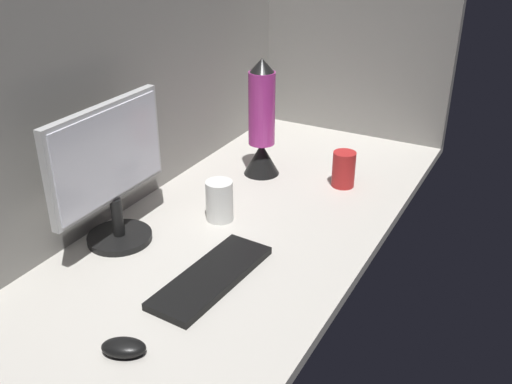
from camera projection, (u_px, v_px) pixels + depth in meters
ground_plane at (241, 225)px, 172.63cm from camera, size 180.00×80.00×3.00cm
cubicle_wall_back at (130, 76)px, 170.33cm from camera, size 180.00×5.00×77.96cm
cubicle_wall_side at (352, 35)px, 223.09cm from camera, size 5.00×80.00×77.96cm
monitor at (110, 169)px, 152.57cm from camera, size 41.32×18.00×39.36cm
keyboard at (212, 277)px, 144.54cm from camera, size 37.79×15.46×2.00cm
mouse at (124, 347)px, 120.60cm from camera, size 8.88×11.02×3.40cm
mug_red_plastic at (344, 169)px, 190.52cm from camera, size 7.59×7.59×12.01cm
mug_ceramic_white at (220, 201)px, 170.04cm from camera, size 8.06×8.06×12.40cm
lava_lamp at (262, 127)px, 194.50cm from camera, size 12.36×12.36×40.44cm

